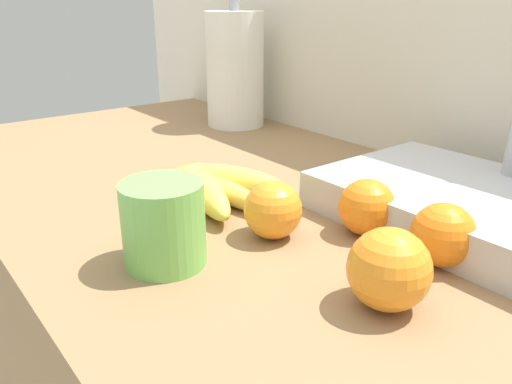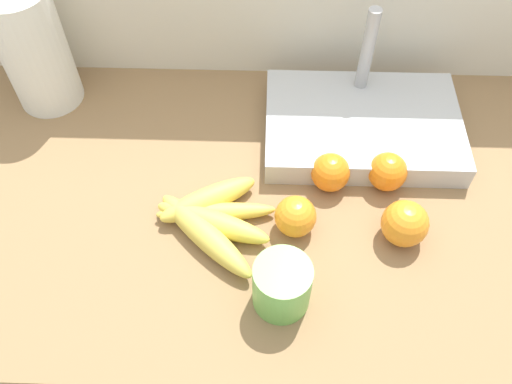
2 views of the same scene
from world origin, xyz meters
name	(u,v)px [view 1 (image 1 of 2)]	position (x,y,z in m)	size (l,w,h in m)	color
wall_back	(409,269)	(0.00, 0.36, 0.65)	(1.88, 0.06, 1.30)	silver
banana_bunch	(208,188)	(-0.06, -0.06, 0.90)	(0.21, 0.22, 0.04)	#DAC14C
orange_back_right	(273,210)	(0.08, -0.06, 0.91)	(0.07, 0.07, 0.07)	orange
orange_right	(443,235)	(0.24, 0.04, 0.91)	(0.07, 0.07, 0.07)	orange
orange_far_right	(367,207)	(0.14, 0.03, 0.91)	(0.07, 0.07, 0.07)	orange
orange_front	(389,269)	(0.26, -0.07, 0.92)	(0.08, 0.08, 0.08)	orange
paper_towel_roll	(235,70)	(-0.41, 0.24, 1.00)	(0.12, 0.12, 0.27)	white
sink_basin	(474,205)	(0.21, 0.16, 0.91)	(0.36, 0.25, 0.22)	#B7BABF
mug	(164,224)	(0.06, -0.19, 0.92)	(0.09, 0.09, 0.09)	#72BF56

